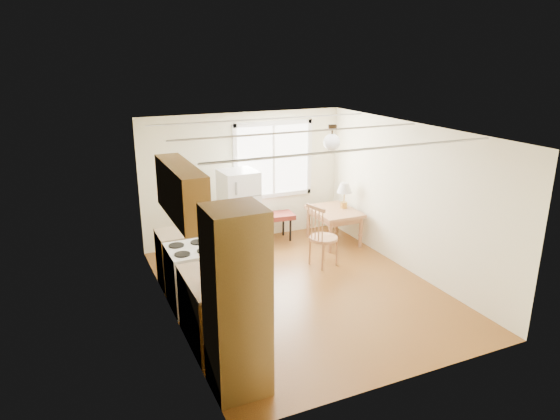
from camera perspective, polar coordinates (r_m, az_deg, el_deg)
room_shell at (r=7.46m, az=2.58°, el=-0.47°), size 4.60×5.60×2.62m
kitchen_run at (r=6.48m, az=-8.67°, el=-7.45°), size 0.65×3.40×2.20m
window_unit at (r=9.80m, az=-0.77°, el=5.74°), size 1.64×0.05×1.51m
pendant_light at (r=7.89m, az=5.95°, el=7.83°), size 0.26×0.26×0.40m
refrigerator at (r=9.15m, az=-4.70°, el=-0.21°), size 0.66×0.68×1.54m
bench at (r=9.67m, az=-1.90°, el=-0.93°), size 1.23×0.57×0.55m
dining_table at (r=9.70m, az=6.21°, el=-0.55°), size 0.81×1.07×0.66m
chair at (r=8.53m, az=4.51°, el=-2.51°), size 0.52×0.51×1.11m
table_lamp at (r=9.71m, az=7.37°, el=2.32°), size 0.29×0.29×0.51m
coffee_maker at (r=5.87m, az=-7.15°, el=-8.13°), size 0.20×0.24×0.35m
kettle at (r=6.16m, az=-8.13°, el=-7.37°), size 0.10×0.10×0.20m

